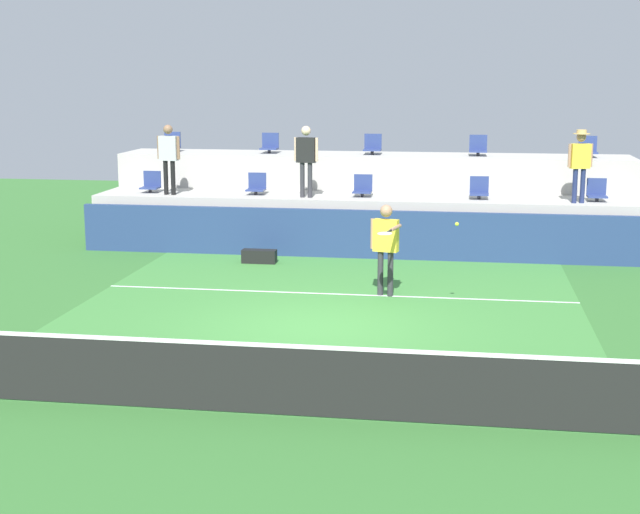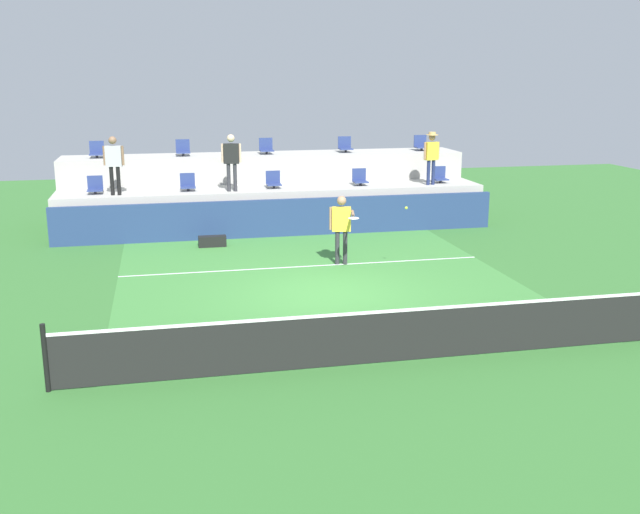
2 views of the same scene
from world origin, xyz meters
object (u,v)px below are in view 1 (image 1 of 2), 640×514
Objects in this scene: stadium_chair_lower_right at (479,190)px; spectator_in_grey at (306,155)px; stadium_chair_lower_left at (257,186)px; spectator_with_hat at (580,159)px; stadium_chair_upper_left at (270,145)px; stadium_chair_upper_right at (478,147)px; tennis_player at (386,241)px; stadium_chair_upper_far_left at (172,144)px; stadium_chair_lower_far_right at (597,192)px; spectator_in_white at (169,153)px; tennis_ball at (457,224)px; stadium_chair_lower_center at (363,188)px; stadium_chair_upper_center at (373,146)px; equipment_bag at (259,256)px; stadium_chair_lower_far_left at (151,184)px; stadium_chair_upper_far_right at (588,149)px.

spectator_in_grey is at bearing -174.57° from stadium_chair_lower_right.
stadium_chair_lower_left and stadium_chair_lower_right have the same top height.
spectator_with_hat is (7.53, -0.38, 0.78)m from stadium_chair_lower_left.
stadium_chair_upper_right is (5.34, 0.00, 0.00)m from stadium_chair_upper_left.
stadium_chair_lower_right is at bearing 69.86° from tennis_player.
stadium_chair_upper_far_left is at bearing 133.22° from tennis_player.
stadium_chair_lower_far_right is 10.08m from spectator_in_white.
spectator_in_grey is (-4.04, -0.38, 0.80)m from stadium_chair_lower_right.
tennis_ball is (6.92, -5.48, -0.69)m from spectator_in_white.
stadium_chair_upper_right is at bearing 135.64° from spectator_with_hat.
spectator_in_grey is at bearing -28.78° from stadium_chair_upper_far_left.
stadium_chair_upper_left is at bearing 145.61° from stadium_chair_lower_center.
stadium_chair_upper_center is at bearing 146.17° from stadium_chair_lower_right.
spectator_in_white reaches higher than stadium_chair_lower_center.
stadium_chair_lower_left reaches higher than equipment_bag.
stadium_chair_upper_center is (-5.35, 1.80, 0.85)m from stadium_chair_lower_far_right.
stadium_chair_upper_right is at bearing 39.68° from equipment_bag.
stadium_chair_upper_left is (-2.63, 1.80, 0.85)m from stadium_chair_lower_center.
stadium_chair_upper_center is 0.31× the size of spectator_in_grey.
stadium_chair_upper_far_left is (-8.01, 1.80, 0.85)m from stadium_chair_lower_right.
stadium_chair_lower_center is 1.00× the size of stadium_chair_lower_far_right.
stadium_chair_upper_right is at bearing 16.54° from spectator_in_white.
stadium_chair_upper_right is (7.95, 1.80, 0.85)m from stadium_chair_lower_far_left.
stadium_chair_lower_left reaches higher than tennis_player.
stadium_chair_lower_far_right is (10.64, 0.00, 0.00)m from stadium_chair_lower_far_left.
stadium_chair_lower_right is 0.31× the size of spectator_in_grey.
stadium_chair_lower_center is 0.31× the size of spectator_in_grey.
tennis_ball is at bearing -37.94° from stadium_chair_lower_far_left.
tennis_player reaches higher than tennis_ball.
stadium_chair_lower_far_left is 1.00× the size of stadium_chair_upper_right.
stadium_chair_lower_left is at bearing -161.22° from stadium_chair_upper_right.
stadium_chair_lower_left is 1.00× the size of stadium_chair_lower_center.
stadium_chair_upper_right is at bearing 0.00° from stadium_chair_upper_far_left.
stadium_chair_upper_center is 5.18m from spectator_in_white.
stadium_chair_lower_right is at bearing -12.66° from stadium_chair_upper_far_left.
spectator_in_white is 2.21× the size of equipment_bag.
stadium_chair_upper_center reaches higher than stadium_chair_lower_left.
stadium_chair_lower_left is at bearing -145.68° from stadium_chair_upper_center.
stadium_chair_upper_left is 1.00× the size of stadium_chair_upper_center.
spectator_with_hat is (2.20, -0.38, 0.78)m from stadium_chair_lower_right.
spectator_in_grey is (-1.35, -2.18, -0.05)m from stadium_chair_upper_center.
stadium_chair_lower_right is 0.68× the size of equipment_bag.
spectator_in_grey is 6.24m from spectator_with_hat.
stadium_chair_lower_center is at bearing 180.00° from stadium_chair_lower_far_right.
stadium_chair_upper_left reaches higher than stadium_chair_lower_far_right.
equipment_bag is (-0.76, -1.77, -2.11)m from spectator_in_grey.
stadium_chair_upper_right is at bearing 28.59° from spectator_in_grey.
stadium_chair_lower_left is at bearing -167.27° from stadium_chair_upper_far_right.
stadium_chair_lower_center is 1.99m from stadium_chair_upper_center.
tennis_ball is (7.55, -7.66, -0.74)m from stadium_chair_upper_far_left.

